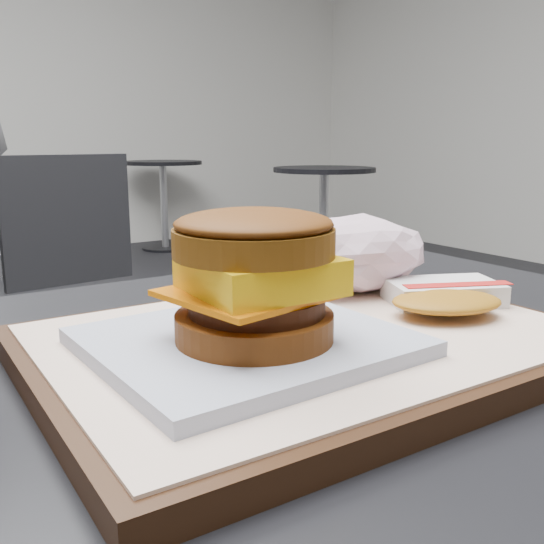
{
  "coord_description": "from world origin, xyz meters",
  "views": [
    {
      "loc": [
        -0.24,
        -0.34,
        0.92
      ],
      "look_at": [
        -0.02,
        0.0,
        0.83
      ],
      "focal_mm": 40.0,
      "sensor_mm": 36.0,
      "label": 1
    }
  ],
  "objects_px": {
    "breakfast_sandwich": "(253,293)",
    "hash_brown": "(445,296)",
    "crumpled_wrapper": "(350,252)",
    "serving_tray": "(310,344)",
    "neighbor_chair": "(31,279)"
  },
  "relations": [
    {
      "from": "breakfast_sandwich",
      "to": "hash_brown",
      "type": "bearing_deg",
      "value": 1.23
    },
    {
      "from": "hash_brown",
      "to": "crumpled_wrapper",
      "type": "distance_m",
      "value": 0.1
    },
    {
      "from": "serving_tray",
      "to": "breakfast_sandwich",
      "type": "xyz_separation_m",
      "value": [
        -0.06,
        -0.02,
        0.05
      ]
    },
    {
      "from": "serving_tray",
      "to": "breakfast_sandwich",
      "type": "relative_size",
      "value": 1.92
    },
    {
      "from": "hash_brown",
      "to": "breakfast_sandwich",
      "type": "bearing_deg",
      "value": -178.77
    },
    {
      "from": "breakfast_sandwich",
      "to": "neighbor_chair",
      "type": "xyz_separation_m",
      "value": [
        0.17,
        1.59,
        -0.32
      ]
    },
    {
      "from": "hash_brown",
      "to": "serving_tray",
      "type": "bearing_deg",
      "value": 173.96
    },
    {
      "from": "hash_brown",
      "to": "crumpled_wrapper",
      "type": "height_order",
      "value": "crumpled_wrapper"
    },
    {
      "from": "crumpled_wrapper",
      "to": "neighbor_chair",
      "type": "height_order",
      "value": "neighbor_chair"
    },
    {
      "from": "serving_tray",
      "to": "hash_brown",
      "type": "relative_size",
      "value": 2.85
    },
    {
      "from": "breakfast_sandwich",
      "to": "crumpled_wrapper",
      "type": "bearing_deg",
      "value": 31.47
    },
    {
      "from": "breakfast_sandwich",
      "to": "crumpled_wrapper",
      "type": "distance_m",
      "value": 0.19
    },
    {
      "from": "serving_tray",
      "to": "hash_brown",
      "type": "xyz_separation_m",
      "value": [
        0.12,
        -0.01,
        0.02
      ]
    },
    {
      "from": "hash_brown",
      "to": "crumpled_wrapper",
      "type": "xyz_separation_m",
      "value": [
        -0.02,
        0.1,
        0.02
      ]
    },
    {
      "from": "hash_brown",
      "to": "crumpled_wrapper",
      "type": "bearing_deg",
      "value": 100.52
    }
  ]
}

